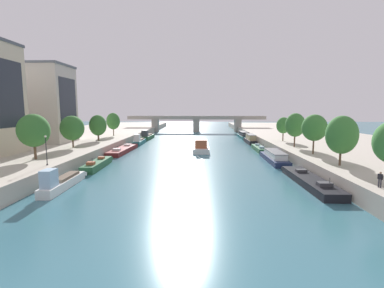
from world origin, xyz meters
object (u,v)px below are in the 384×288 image
barge_midriver (201,145)px  moored_boat_left_end (139,141)px  moored_boat_right_midway (309,181)px  tree_right_by_lamp (314,128)px  lamppost_left_bank (46,149)px  moored_boat_right_end (274,157)px  moored_boat_right_upstream (243,135)px  bridge_far (196,122)px  tree_left_nearest (72,128)px  tree_left_midway (98,125)px  moored_boat_left_near (62,182)px  tree_left_third (113,121)px  moored_boat_left_far (123,150)px  tree_right_end_of_row (342,135)px  tree_right_midway (295,125)px  moored_boat_right_lone (250,140)px  tree_left_by_lamp (34,131)px  person_on_quay (380,179)px  moored_boat_left_second (147,136)px  moored_boat_right_gap_after (259,148)px  moored_boat_left_lone (98,164)px  tree_right_third (283,125)px

barge_midriver → moored_boat_left_end: 19.46m
barge_midriver → moored_boat_right_midway: barge_midriver is taller
barge_midriver → tree_right_by_lamp: (19.72, -21.36, 5.92)m
lamppost_left_bank → moored_boat_right_end: bearing=22.9°
moored_boat_right_upstream → bridge_far: (-16.63, 26.30, 3.51)m
moored_boat_right_midway → tree_left_nearest: tree_left_nearest is taller
tree_left_midway → moored_boat_right_upstream: bearing=34.5°
tree_left_nearest → tree_left_midway: bearing=87.6°
moored_boat_left_near → tree_left_third: size_ratio=1.60×
moored_boat_left_far → tree_right_by_lamp: size_ratio=2.42×
moored_boat_left_far → tree_right_end_of_row: tree_right_end_of_row is taller
tree_left_nearest → tree_right_by_lamp: size_ratio=0.94×
barge_midriver → moored_boat_left_near: 40.42m
moored_boat_right_end → tree_right_midway: size_ratio=1.98×
moored_boat_left_near → moored_boat_right_lone: (32.35, 47.20, 0.24)m
moored_boat_right_lone → tree_left_by_lamp: (-40.76, -38.81, 5.61)m
barge_midriver → person_on_quay: 45.91m
moored_boat_left_far → tree_left_nearest: 12.98m
tree_right_end_of_row → barge_midriver: bearing=121.9°
moored_boat_left_second → moored_boat_right_gap_after: (32.12, -24.30, -0.43)m
moored_boat_left_near → moored_boat_right_gap_after: moored_boat_left_near is taller
moored_boat_right_lone → moored_boat_right_end: bearing=-90.9°
moored_boat_right_gap_after → moored_boat_left_end: bearing=160.7°
moored_boat_right_midway → tree_left_nearest: size_ratio=2.39×
moored_boat_left_second → tree_left_nearest: bearing=-103.1°
tree_left_nearest → tree_left_midway: size_ratio=1.02×
moored_boat_left_lone → moored_boat_left_near: bearing=-89.2°
tree_right_by_lamp → lamppost_left_bank: 43.00m
moored_boat_right_gap_after → bridge_far: bridge_far is taller
moored_boat_right_gap_after → tree_left_nearest: tree_left_nearest is taller
tree_right_by_lamp → moored_boat_left_near: bearing=-158.3°
moored_boat_left_near → tree_left_midway: bearing=103.2°
barge_midriver → tree_right_end_of_row: size_ratio=3.14×
moored_boat_left_second → person_on_quay: (35.95, -63.32, 2.16)m
moored_boat_left_near → moored_boat_right_midway: 32.44m
barge_midriver → bridge_far: size_ratio=0.36×
tree_left_third → lamppost_left_bank: (4.14, -42.67, -1.99)m
moored_boat_left_far → tree_right_midway: 38.96m
moored_boat_left_near → tree_right_midway: size_ratio=1.54×
tree_left_nearest → tree_right_end_of_row: size_ratio=0.94×
moored_boat_left_lone → tree_left_midway: tree_left_midway is taller
moored_boat_left_far → moored_boat_left_end: bearing=87.1°
moored_boat_right_end → tree_right_third: 17.61m
moored_boat_right_midway → moored_boat_right_gap_after: size_ratio=1.38×
tree_right_third → person_on_quay: bearing=-93.3°
moored_boat_right_lone → lamppost_left_bank: 56.63m
tree_left_third → person_on_quay: size_ratio=4.16×
moored_boat_left_end → lamppost_left_bank: lamppost_left_bank is taller
moored_boat_right_lone → tree_right_end_of_row: size_ratio=1.63×
tree_right_end_of_row → bridge_far: size_ratio=0.12×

